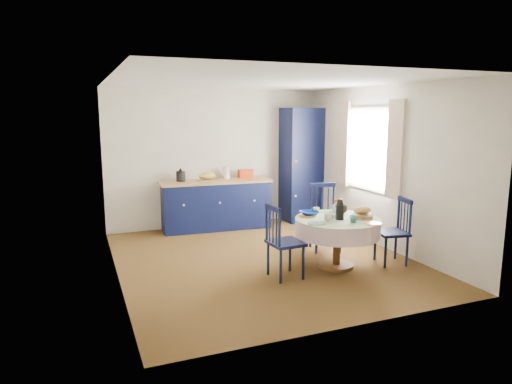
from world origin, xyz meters
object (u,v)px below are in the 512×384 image
Objects in this scene: dining_table at (338,227)px; mug_c at (343,209)px; cobalt_bowl at (309,213)px; pantry_cabinet at (302,165)px; chair_left at (283,241)px; mug_d at (316,211)px; chair_right at (394,231)px; kitchen_counter at (216,204)px; chair_far at (325,217)px; mug_b at (353,219)px; mug_a at (328,217)px.

dining_table is 9.11× the size of mug_c.
dining_table is at bearing -47.47° from cobalt_bowl.
chair_left is at bearing -124.64° from pantry_cabinet.
pantry_cabinet reaches higher than mug_c.
chair_left is at bearing -174.56° from dining_table.
chair_right is at bearing -27.72° from mug_d.
mug_c is at bearing -60.51° from kitchen_counter.
chair_far is 3.98× the size of cobalt_bowl.
chair_right reaches higher than mug_c.
mug_d is (-0.18, 0.64, -0.00)m from mug_b.
mug_c is at bearing -12.58° from mug_d.
mug_a is (-0.45, -0.86, 0.22)m from chair_far.
mug_d is at bearing 109.96° from dining_table.
kitchen_counter is at bearing 104.94° from mug_a.
dining_table is 0.43m from cobalt_bowl.
pantry_cabinet reaches higher than chair_right.
chair_far is at bearing -110.26° from pantry_cabinet.
chair_left is 0.89m from mug_d.
mug_b is (0.05, -0.28, 0.16)m from dining_table.
chair_left is at bearing -146.67° from cobalt_bowl.
mug_d reaches higher than cobalt_bowl.
chair_far is 0.57m from mug_c.
mug_d is (-0.13, 0.36, 0.16)m from dining_table.
chair_left is (-0.86, -0.08, -0.09)m from dining_table.
chair_left is 0.94× the size of chair_far.
mug_b is at bearing -60.64° from cobalt_bowl.
mug_d is at bearing -105.75° from chair_right.
chair_left reaches higher than cobalt_bowl.
pantry_cabinet is 2.28× the size of chair_left.
chair_right is 9.83× the size of mug_d.
mug_b is (0.24, -0.22, -0.00)m from mug_a.
mug_b is at bearing -42.28° from mug_a.
chair_right is 3.63× the size of cobalt_bowl.
pantry_cabinet is at bearing 69.26° from mug_a.
chair_left is 1.19m from mug_c.
chair_left is 0.96m from mug_b.
cobalt_bowl is (-0.53, 0.02, -0.02)m from mug_c.
mug_a is (0.72, -2.70, 0.27)m from kitchen_counter.
kitchen_counter reaches higher than mug_d.
mug_a is at bearing -82.51° from chair_right.
mug_a is 0.43m from mug_d.
pantry_cabinet is 2.54m from mug_d.
chair_left is at bearing 167.81° from mug_b.
pantry_cabinet reaches higher than dining_table.
mug_b is at bearing -105.55° from chair_left.
dining_table is at bearing -67.68° from kitchen_counter.
chair_far reaches higher than chair_right.
chair_far is at bearing 88.78° from mug_c.
mug_b is 0.39× the size of cobalt_bowl.
pantry_cabinet is 2.96m from mug_a.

